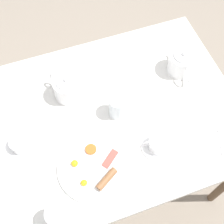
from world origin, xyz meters
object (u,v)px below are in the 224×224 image
object	(u,v)px
teapot_far	(182,63)
water_glass_tall	(58,217)
knife_by_plate	(129,57)
teacup_with_saucer_left	(159,145)
teapot_near	(67,88)
water_glass_short	(118,107)
fork_spare	(150,101)
teacup_with_saucer_right	(21,144)
fork_by_plate	(222,148)
spoon_for_tea	(15,111)
breakfast_plate	(93,168)

from	to	relation	value
teapot_far	water_glass_tall	size ratio (longest dim) A/B	1.83
knife_by_plate	teacup_with_saucer_left	bearing A→B (deg)	173.26
teapot_near	water_glass_short	bearing A→B (deg)	12.33
fork_spare	water_glass_short	bearing A→B (deg)	93.03
teacup_with_saucer_right	water_glass_short	world-z (taller)	water_glass_short
teapot_far	fork_by_plate	xyz separation A→B (m)	(-0.44, 0.01, -0.05)
teapot_far	water_glass_short	size ratio (longest dim) A/B	1.99
teapot_near	spoon_for_tea	distance (m)	0.26
teapot_far	spoon_for_tea	distance (m)	0.81
fork_by_plate	spoon_for_tea	xyz separation A→B (m)	(0.47, 0.80, 0.00)
breakfast_plate	teapot_near	distance (m)	0.39
teacup_with_saucer_left	spoon_for_tea	xyz separation A→B (m)	(0.38, 0.54, -0.02)
teacup_with_saucer_left	teacup_with_saucer_right	world-z (taller)	same
water_glass_short	fork_spare	size ratio (longest dim) A/B	0.60
teacup_with_saucer_left	fork_by_plate	world-z (taller)	teacup_with_saucer_left
teapot_near	knife_by_plate	size ratio (longest dim) A/B	0.95
breakfast_plate	teapot_far	xyz separation A→B (m)	(0.34, -0.55, 0.05)
spoon_for_tea	teacup_with_saucer_right	bearing A→B (deg)	178.98
teacup_with_saucer_right	fork_spare	bearing A→B (deg)	-87.62
teapot_far	water_glass_tall	world-z (taller)	teapot_far
knife_by_plate	teapot_far	bearing A→B (deg)	-127.33
teacup_with_saucer_left	water_glass_tall	world-z (taller)	water_glass_tall
teapot_near	spoon_for_tea	bearing A→B (deg)	-122.74
fork_by_plate	knife_by_plate	size ratio (longest dim) A/B	0.82
water_glass_tall	teacup_with_saucer_right	bearing A→B (deg)	12.32
teacup_with_saucer_right	breakfast_plate	bearing A→B (deg)	-127.45
teapot_far	spoon_for_tea	size ratio (longest dim) A/B	1.34
breakfast_plate	teapot_near	xyz separation A→B (m)	(0.39, -0.00, 0.05)
teacup_with_saucer_right	water_glass_tall	xyz separation A→B (m)	(-0.35, -0.08, 0.04)
breakfast_plate	teapot_far	world-z (taller)	teapot_far
water_glass_short	fork_spare	distance (m)	0.17
teapot_near	fork_spare	xyz separation A→B (m)	(-0.16, -0.35, -0.05)
water_glass_short	fork_by_plate	xyz separation A→B (m)	(-0.31, -0.36, -0.05)
teapot_far	fork_by_plate	bearing A→B (deg)	-173.87
water_glass_short	spoon_for_tea	world-z (taller)	water_glass_short
water_glass_tall	water_glass_short	size ratio (longest dim) A/B	1.09
teacup_with_saucer_right	knife_by_plate	size ratio (longest dim) A/B	0.73
breakfast_plate	teapot_near	size ratio (longest dim) A/B	1.57
water_glass_short	teacup_with_saucer_right	bearing A→B (deg)	92.14
spoon_for_tea	water_glass_tall	bearing A→B (deg)	-172.18
water_glass_tall	knife_by_plate	size ratio (longest dim) A/B	0.60
teapot_far	water_glass_short	world-z (taller)	teapot_far
spoon_for_tea	water_glass_short	bearing A→B (deg)	-110.54
teapot_near	spoon_for_tea	world-z (taller)	teapot_near
breakfast_plate	teacup_with_saucer_left	world-z (taller)	teacup_with_saucer_left
teapot_far	spoon_for_tea	world-z (taller)	teapot_far
teapot_near	teacup_with_saucer_right	bearing A→B (deg)	-88.38
water_glass_short	fork_spare	world-z (taller)	water_glass_short
teapot_far	breakfast_plate	bearing A→B (deg)	128.70
teapot_near	fork_by_plate	world-z (taller)	teapot_near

